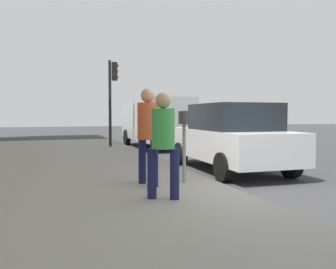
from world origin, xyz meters
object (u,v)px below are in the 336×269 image
(parked_van_far, at_px, (155,120))
(parking_meter, at_px, (184,131))
(pedestrian_bystander, at_px, (163,137))
(parked_sedan_near, at_px, (231,137))
(traffic_signal, at_px, (112,89))
(pedestrian_at_meter, at_px, (148,128))

(parked_van_far, bearing_deg, parking_meter, 167.11)
(pedestrian_bystander, height_order, parked_sedan_near, pedestrian_bystander)
(parking_meter, height_order, traffic_signal, traffic_signal)
(parking_meter, xyz_separation_m, traffic_signal, (8.39, -0.01, 1.41))
(parked_sedan_near, distance_m, traffic_signal, 7.08)
(parked_sedan_near, height_order, parked_van_far, parked_van_far)
(traffic_signal, bearing_deg, parked_sedan_near, -163.09)
(parking_meter, relative_size, parked_van_far, 0.27)
(pedestrian_bystander, bearing_deg, pedestrian_at_meter, 25.23)
(pedestrian_at_meter, xyz_separation_m, traffic_signal, (8.43, -0.76, 1.33))
(parked_van_far, bearing_deg, pedestrian_at_meter, 162.64)
(parking_meter, relative_size, pedestrian_at_meter, 0.77)
(parking_meter, height_order, pedestrian_bystander, pedestrian_bystander)
(pedestrian_at_meter, relative_size, pedestrian_bystander, 1.09)
(pedestrian_bystander, bearing_deg, parked_sedan_near, -14.77)
(parking_meter, distance_m, parked_van_far, 9.03)
(pedestrian_bystander, distance_m, traffic_signal, 9.72)
(pedestrian_at_meter, distance_m, pedestrian_bystander, 1.16)
(pedestrian_bystander, relative_size, traffic_signal, 0.47)
(pedestrian_bystander, height_order, traffic_signal, traffic_signal)
(pedestrian_at_meter, bearing_deg, traffic_signal, 65.64)
(pedestrian_at_meter, height_order, pedestrian_bystander, pedestrian_at_meter)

